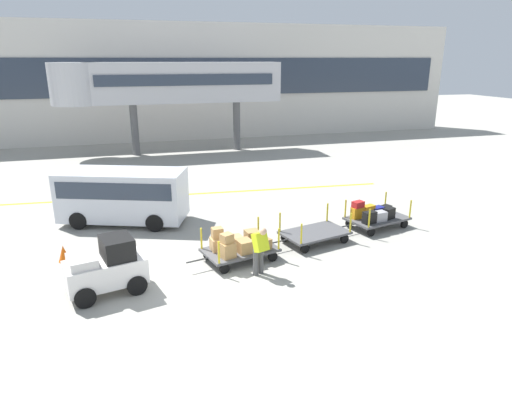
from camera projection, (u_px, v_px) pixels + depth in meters
The scene contains 11 objects.
ground_plane at pixel (204, 290), 12.75m from camera, with size 120.00×120.00×0.00m, color #9E9B91.
apron_lead_line at pixel (177, 195), 21.63m from camera, with size 20.34×0.20×0.01m, color yellow.
terminal_building at pixel (145, 83), 35.14m from camera, with size 52.25×2.51×8.91m.
jet_bridge at pixel (160, 84), 29.78m from camera, with size 14.89×3.00×6.02m.
baggage_tug at pixel (107, 267), 12.39m from camera, with size 2.31×1.66×1.58m.
baggage_cart_lead at pixel (239, 245), 14.40m from camera, with size 3.09×1.92×1.16m.
baggage_cart_middle at pixel (315, 233), 15.95m from camera, with size 3.09×1.92×1.10m.
baggage_cart_tail at pixel (375, 215), 17.30m from camera, with size 3.09×1.92×1.10m.
baggage_handler at pixel (260, 248), 13.35m from camera, with size 0.53×0.54×1.56m.
shuttle_van at pixel (123, 192), 17.65m from camera, with size 5.16×3.47×2.10m.
safety_cone_near at pixel (64, 253), 14.45m from camera, with size 0.36×0.36×0.55m, color #EA590F.
Camera 1 is at (-1.74, -11.36, 6.21)m, focal length 31.67 mm.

